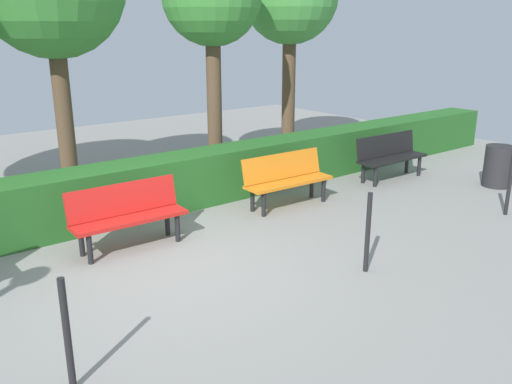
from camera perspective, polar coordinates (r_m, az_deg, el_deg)
ground_plane at (r=6.82m, az=-8.54°, el=-7.68°), size 20.62×20.62×0.00m
bench_black at (r=10.70m, az=14.07°, el=3.91°), size 1.60×0.50×0.86m
bench_orange at (r=8.80m, az=3.25°, el=1.59°), size 1.58×0.52×0.86m
bench_red at (r=7.31m, az=-13.55°, el=-2.18°), size 1.55×0.50×0.86m
hedge_row at (r=8.83m, az=-8.26°, el=1.12°), size 16.62×0.72×0.86m
railing_post_near at (r=9.22m, az=25.40°, el=0.75°), size 0.06×0.06×1.00m
railing_post_mid at (r=6.53m, az=11.82°, el=-4.26°), size 0.06×0.06×1.00m
railing_post_far at (r=4.65m, az=-19.47°, el=-14.19°), size 0.06×0.06×1.00m
trash_bin at (r=10.87m, az=24.41°, el=2.53°), size 0.52×0.52×0.76m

